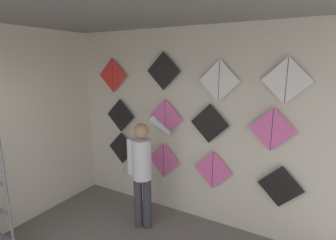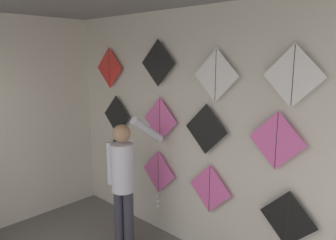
% 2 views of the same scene
% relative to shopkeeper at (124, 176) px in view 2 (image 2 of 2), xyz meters
% --- Properties ---
extents(back_panel, '(4.70, 0.06, 2.80)m').
position_rel_shopkeeper_xyz_m(back_panel, '(0.37, 0.64, 0.48)').
color(back_panel, beige).
rests_on(back_panel, ground).
extents(shopkeeper, '(0.40, 0.61, 1.63)m').
position_rel_shopkeeper_xyz_m(shopkeeper, '(0.00, 0.00, 0.00)').
color(shopkeeper, '#383842').
rests_on(shopkeeper, ground).
extents(kite_0, '(0.55, 0.04, 0.76)m').
position_rel_shopkeeper_xyz_m(kite_0, '(-0.81, 0.55, -0.07)').
color(kite_0, black).
extents(kite_1, '(0.55, 0.04, 0.76)m').
position_rel_shopkeeper_xyz_m(kite_1, '(0.01, 0.55, -0.13)').
color(kite_1, pink).
extents(kite_2, '(0.55, 0.01, 0.55)m').
position_rel_shopkeeper_xyz_m(kite_2, '(0.82, 0.55, -0.08)').
color(kite_2, pink).
extents(kite_3, '(0.55, 0.01, 0.55)m').
position_rel_shopkeeper_xyz_m(kite_3, '(1.71, 0.55, -0.12)').
color(kite_3, black).
extents(kite_4, '(0.55, 0.01, 0.55)m').
position_rel_shopkeeper_xyz_m(kite_4, '(-0.82, 0.55, 0.54)').
color(kite_4, black).
extents(kite_5, '(0.55, 0.01, 0.55)m').
position_rel_shopkeeper_xyz_m(kite_5, '(0.05, 0.55, 0.59)').
color(kite_5, pink).
extents(kite_6, '(0.55, 0.01, 0.55)m').
position_rel_shopkeeper_xyz_m(kite_6, '(0.74, 0.55, 0.58)').
color(kite_6, black).
extents(kite_7, '(0.55, 0.01, 0.55)m').
position_rel_shopkeeper_xyz_m(kite_7, '(1.55, 0.55, 0.60)').
color(kite_7, pink).
extents(kite_8, '(0.55, 0.01, 0.55)m').
position_rel_shopkeeper_xyz_m(kite_8, '(-0.95, 0.55, 1.19)').
color(kite_8, red).
extents(kite_9, '(0.55, 0.01, 0.55)m').
position_rel_shopkeeper_xyz_m(kite_9, '(0.01, 0.55, 1.27)').
color(kite_9, black).
extents(kite_10, '(0.55, 0.01, 0.55)m').
position_rel_shopkeeper_xyz_m(kite_10, '(0.86, 0.55, 1.16)').
color(kite_10, white).
extents(kite_11, '(0.55, 0.01, 0.55)m').
position_rel_shopkeeper_xyz_m(kite_11, '(1.66, 0.55, 1.19)').
color(kite_11, white).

